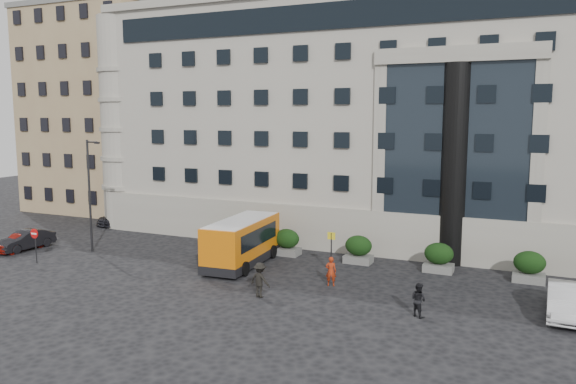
% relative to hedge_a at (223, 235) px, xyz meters
% --- Properties ---
extents(ground, '(120.00, 120.00, 0.00)m').
position_rel_hedge_a_xyz_m(ground, '(4.00, -7.80, -0.93)').
color(ground, black).
rests_on(ground, ground).
extents(civic_building, '(44.00, 24.00, 18.00)m').
position_rel_hedge_a_xyz_m(civic_building, '(10.00, 14.20, 8.07)').
color(civic_building, '#A19C8E').
rests_on(civic_building, ground).
extents(entrance_column, '(1.80, 1.80, 13.00)m').
position_rel_hedge_a_xyz_m(entrance_column, '(16.00, 2.50, 5.57)').
color(entrance_column, black).
rests_on(entrance_column, ground).
extents(apartment_near, '(14.00, 14.00, 20.00)m').
position_rel_hedge_a_xyz_m(apartment_near, '(-20.00, 12.20, 9.07)').
color(apartment_near, '#947956').
rests_on(apartment_near, ground).
extents(apartment_far, '(13.00, 13.00, 22.00)m').
position_rel_hedge_a_xyz_m(apartment_far, '(-23.00, 30.20, 10.07)').
color(apartment_far, '#83684C').
rests_on(apartment_far, ground).
extents(hedge_a, '(1.80, 1.26, 1.84)m').
position_rel_hedge_a_xyz_m(hedge_a, '(0.00, 0.00, 0.00)').
color(hedge_a, '#5C5C59').
rests_on(hedge_a, ground).
extents(hedge_b, '(1.80, 1.26, 1.84)m').
position_rel_hedge_a_xyz_m(hedge_b, '(5.20, 0.00, 0.00)').
color(hedge_b, '#5C5C59').
rests_on(hedge_b, ground).
extents(hedge_c, '(1.80, 1.26, 1.84)m').
position_rel_hedge_a_xyz_m(hedge_c, '(10.40, 0.00, 0.00)').
color(hedge_c, '#5C5C59').
rests_on(hedge_c, ground).
extents(hedge_d, '(1.80, 1.26, 1.84)m').
position_rel_hedge_a_xyz_m(hedge_d, '(15.60, 0.00, 0.00)').
color(hedge_d, '#5C5C59').
rests_on(hedge_d, ground).
extents(hedge_e, '(1.80, 1.26, 1.84)m').
position_rel_hedge_a_xyz_m(hedge_e, '(20.80, 0.00, 0.00)').
color(hedge_e, '#5C5C59').
rests_on(hedge_e, ground).
extents(street_lamp, '(1.16, 0.18, 8.00)m').
position_rel_hedge_a_xyz_m(street_lamp, '(-7.94, -4.80, 3.44)').
color(street_lamp, '#262628').
rests_on(street_lamp, ground).
extents(bus_stop_sign, '(0.50, 0.08, 2.52)m').
position_rel_hedge_a_xyz_m(bus_stop_sign, '(9.50, -2.80, 0.80)').
color(bus_stop_sign, '#262628').
rests_on(bus_stop_sign, ground).
extents(no_entry_sign, '(0.64, 0.16, 2.32)m').
position_rel_hedge_a_xyz_m(no_entry_sign, '(-9.00, -8.84, 0.72)').
color(no_entry_sign, '#262628').
rests_on(no_entry_sign, ground).
extents(minibus, '(3.11, 7.35, 3.01)m').
position_rel_hedge_a_xyz_m(minibus, '(3.63, -3.61, 0.73)').
color(minibus, '#D46609').
rests_on(minibus, ground).
extents(red_truck, '(3.66, 6.34, 3.22)m').
position_rel_hedge_a_xyz_m(red_truck, '(-7.92, 8.97, 0.72)').
color(red_truck, maroon).
rests_on(red_truck, ground).
extents(parked_car_a, '(1.72, 4.07, 1.38)m').
position_rel_hedge_a_xyz_m(parked_car_a, '(-13.00, -6.64, -0.24)').
color(parked_car_a, maroon).
rests_on(parked_car_a, ground).
extents(parked_car_b, '(1.72, 4.34, 1.41)m').
position_rel_hedge_a_xyz_m(parked_car_b, '(-12.81, -6.37, -0.23)').
color(parked_car_b, black).
rests_on(parked_car_b, ground).
extents(parked_car_c, '(2.67, 5.07, 1.40)m').
position_rel_hedge_a_xyz_m(parked_car_c, '(-13.00, 4.20, -0.23)').
color(parked_car_c, black).
rests_on(parked_car_c, ground).
extents(parked_car_d, '(2.54, 5.44, 1.51)m').
position_rel_hedge_a_xyz_m(parked_car_d, '(-7.50, 8.20, -0.18)').
color(parked_car_d, black).
rests_on(parked_car_d, ground).
extents(white_taxi, '(1.73, 4.82, 1.58)m').
position_rel_hedge_a_xyz_m(white_taxi, '(22.56, -5.47, -0.14)').
color(white_taxi, silver).
rests_on(white_taxi, ground).
extents(pedestrian_a, '(0.71, 0.57, 1.71)m').
position_rel_hedge_a_xyz_m(pedestrian_a, '(10.46, -5.50, -0.07)').
color(pedestrian_a, '#9C290F').
rests_on(pedestrian_a, ground).
extents(pedestrian_b, '(1.02, 0.95, 1.67)m').
position_rel_hedge_a_xyz_m(pedestrian_b, '(16.02, -8.40, -0.09)').
color(pedestrian_b, black).
rests_on(pedestrian_b, ground).
extents(pedestrian_c, '(1.34, 0.93, 1.90)m').
position_rel_hedge_a_xyz_m(pedestrian_c, '(7.68, -8.96, 0.02)').
color(pedestrian_c, black).
rests_on(pedestrian_c, ground).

